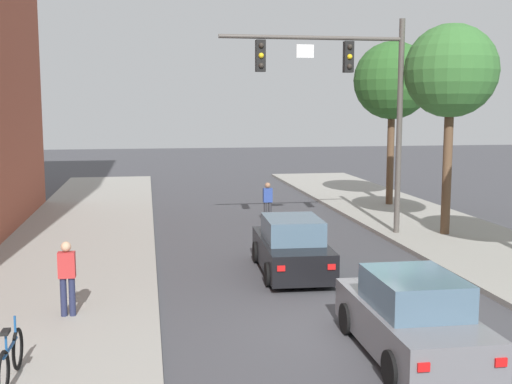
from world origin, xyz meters
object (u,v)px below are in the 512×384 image
object	(u,v)px
car_lead_black	(292,248)
pedestrian_crossing_road	(268,201)
pedestrian_sidewalk_left_walker	(67,275)
traffic_signal_mast	(351,86)
street_tree_third	(392,81)
car_following_grey	(411,319)
street_tree_second	(451,72)
bicycle_leaning	(11,359)

from	to	relation	value
car_lead_black	pedestrian_crossing_road	bearing A→B (deg)	84.29
pedestrian_sidewalk_left_walker	traffic_signal_mast	bearing A→B (deg)	41.30
traffic_signal_mast	street_tree_third	world-z (taller)	traffic_signal_mast
traffic_signal_mast	car_following_grey	bearing A→B (deg)	-101.50
street_tree_second	car_following_grey	bearing A→B (deg)	-118.80
traffic_signal_mast	pedestrian_sidewalk_left_walker	distance (m)	12.37
bicycle_leaning	pedestrian_sidewalk_left_walker	bearing A→B (deg)	80.96
pedestrian_crossing_road	bicycle_leaning	world-z (taller)	pedestrian_crossing_road
car_lead_black	pedestrian_crossing_road	world-z (taller)	pedestrian_crossing_road
pedestrian_sidewalk_left_walker	car_lead_black	bearing A→B (deg)	29.95
traffic_signal_mast	pedestrian_crossing_road	bearing A→B (deg)	123.45
street_tree_second	street_tree_third	xyz separation A→B (m)	(0.64, 7.03, -0.05)
traffic_signal_mast	bicycle_leaning	world-z (taller)	traffic_signal_mast
traffic_signal_mast	car_lead_black	world-z (taller)	traffic_signal_mast
traffic_signal_mast	street_tree_third	distance (m)	7.72
car_following_grey	pedestrian_sidewalk_left_walker	distance (m)	7.22
traffic_signal_mast	pedestrian_sidewalk_left_walker	bearing A→B (deg)	-138.70
pedestrian_sidewalk_left_walker	bicycle_leaning	xyz separation A→B (m)	(-0.53, -3.33, -0.52)
traffic_signal_mast	street_tree_second	world-z (taller)	traffic_signal_mast
pedestrian_sidewalk_left_walker	street_tree_second	size ratio (longest dim) A/B	0.22
car_lead_black	street_tree_second	distance (m)	9.12
traffic_signal_mast	bicycle_leaning	size ratio (longest dim) A/B	4.24
pedestrian_sidewalk_left_walker	pedestrian_crossing_road	bearing A→B (deg)	59.71
pedestrian_crossing_road	street_tree_second	bearing A→B (deg)	-34.39
pedestrian_sidewalk_left_walker	street_tree_third	bearing A→B (deg)	47.99
street_tree_third	car_following_grey	bearing A→B (deg)	-109.93
traffic_signal_mast	street_tree_second	bearing A→B (deg)	-8.02
traffic_signal_mast	street_tree_second	distance (m)	3.51
pedestrian_sidewalk_left_walker	car_following_grey	bearing A→B (deg)	-24.88
car_following_grey	street_tree_second	size ratio (longest dim) A/B	0.58
car_following_grey	street_tree_second	bearing A→B (deg)	61.20
car_lead_black	street_tree_second	bearing A→B (deg)	31.09
pedestrian_sidewalk_left_walker	bicycle_leaning	world-z (taller)	pedestrian_sidewalk_left_walker
pedestrian_crossing_road	bicycle_leaning	bearing A→B (deg)	-115.91
pedestrian_sidewalk_left_walker	bicycle_leaning	distance (m)	3.41
pedestrian_crossing_road	bicycle_leaning	xyz separation A→B (m)	(-7.00, -14.41, -0.37)
car_following_grey	traffic_signal_mast	bearing A→B (deg)	78.50
car_lead_black	pedestrian_sidewalk_left_walker	xyz separation A→B (m)	(-5.69, -3.28, 0.34)
car_following_grey	pedestrian_sidewalk_left_walker	size ratio (longest dim) A/B	2.60
car_following_grey	car_lead_black	bearing A→B (deg)	97.73
street_tree_second	pedestrian_sidewalk_left_walker	bearing A→B (deg)	-149.44
pedestrian_sidewalk_left_walker	street_tree_second	xyz separation A→B (m)	(12.16, 7.18, 4.76)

